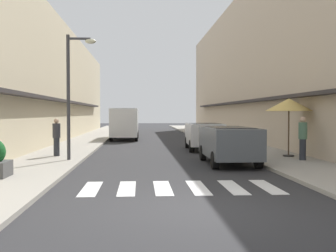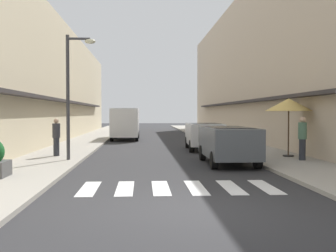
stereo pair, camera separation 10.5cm
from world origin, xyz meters
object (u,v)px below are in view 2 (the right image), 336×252
Objects in this scene: street_lamp at (73,83)px; pedestrian_walking_far at (56,136)px; parked_car_near at (228,141)px; pedestrian_walking_near at (302,137)px; cafe_umbrella at (289,105)px; delivery_van at (126,121)px; parked_car_mid at (204,133)px.

pedestrian_walking_far is at bearing 122.38° from street_lamp.
pedestrian_walking_near reaches higher than parked_car_near.
street_lamp is at bearing -175.63° from cafe_umbrella.
pedestrian_walking_far is (-7.15, 2.56, 0.07)m from parked_car_near.
street_lamp reaches higher than parked_car_near.
parked_car_near is 0.78× the size of delivery_van.
pedestrian_walking_far is (-10.17, 0.87, -1.38)m from cafe_umbrella.
street_lamp is 3.05× the size of pedestrian_walking_far.
delivery_van is at bearing 117.05° from parked_car_mid.
parked_car_near is 3.75m from cafe_umbrella.
parked_car_near is 16.03m from delivery_van.
cafe_umbrella reaches higher than delivery_van.
cafe_umbrella is (7.64, -13.66, 0.96)m from delivery_van.
delivery_van is (-4.62, 9.04, 0.48)m from parked_car_mid.
cafe_umbrella reaches higher than pedestrian_walking_near.
parked_car_mid is at bearing 123.21° from cafe_umbrella.
pedestrian_walking_far is (-10.22, 2.32, -0.06)m from pedestrian_walking_near.
street_lamp is at bearing -139.18° from parked_car_mid.
delivery_van is at bearing -56.19° from pedestrian_walking_far.
parked_car_near is 1.66× the size of cafe_umbrella.
street_lamp is at bearing 170.88° from parked_car_near.
cafe_umbrella is 1.96m from pedestrian_walking_near.
parked_car_mid is 8.07m from pedestrian_walking_far.
cafe_umbrella reaches higher than pedestrian_walking_far.
parked_car_near and parked_car_mid have the same top height.
parked_car_near is at bearing -9.12° from street_lamp.
pedestrian_walking_near is at bearing 4.51° from parked_car_near.
pedestrian_walking_near is at bearing -63.02° from delivery_van.
street_lamp is 2.91m from pedestrian_walking_far.
parked_car_near is 3.08m from pedestrian_walking_near.
delivery_van is at bearing -3.41° from pedestrian_walking_near.
cafe_umbrella is at bearing -28.37° from pedestrian_walking_near.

